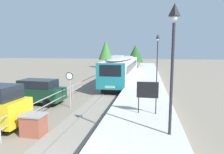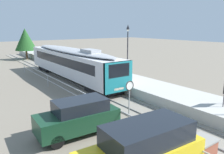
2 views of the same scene
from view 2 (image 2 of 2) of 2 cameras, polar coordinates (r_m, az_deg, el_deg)
The scene contains 10 objects.
ground_plane at distance 24.88m, azimuth -16.17°, elevation -1.76°, with size 160.00×160.00×0.00m, color slate.
track_rails at distance 25.98m, azimuth -9.94°, elevation -0.76°, with size 3.20×60.00×0.14m.
commuter_train at distance 25.91m, azimuth -10.48°, elevation 3.93°, with size 2.82×18.39×3.74m.
station_platform at distance 27.40m, azimuth -3.85°, elevation 0.99°, with size 3.90×60.00×0.90m, color #B7B5AD.
platform_lamp_mid_platform at distance 24.13m, azimuth 4.06°, elevation 9.40°, with size 0.34×0.34×5.35m.
speed_limit_sign at distance 13.69m, azimuth 4.51°, elevation -3.75°, with size 0.61×0.10×2.81m.
brick_utility_cabinet at distance 11.30m, azimuth 21.94°, elevation -16.96°, with size 1.21×0.99×1.13m.
carpark_fence at distance 15.73m, azimuth -4.95°, elevation -6.20°, with size 0.06×36.06×1.25m.
parked_suv_dark_green at distance 12.87m, azimuth -8.62°, elevation -9.98°, with size 4.68×2.09×2.04m.
tree_behind_carpark at distance 44.73m, azimuth -21.31°, elevation 8.96°, with size 3.89×3.89×5.77m.
Camera 2 is at (-10.83, -0.85, 5.99)m, focal length 35.70 mm.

